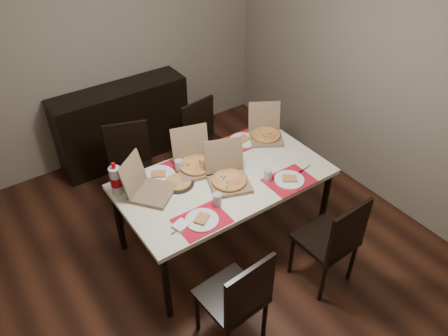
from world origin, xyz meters
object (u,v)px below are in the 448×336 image
at_px(chair_far_left, 131,166).
at_px(chair_far_right, 206,141).
at_px(dining_table, 224,183).
at_px(soda_bottle, 116,180).
at_px(pizza_box_center, 228,177).
at_px(chair_near_left, 238,297).
at_px(sideboard, 123,124).
at_px(dip_bowl, 222,164).
at_px(chair_near_right, 333,239).

relative_size(chair_far_left, chair_far_right, 1.00).
height_order(dining_table, soda_bottle, soda_bottle).
bearing_deg(pizza_box_center, dining_table, 82.29).
height_order(chair_near_left, chair_far_left, same).
xyz_separation_m(chair_far_right, pizza_box_center, (-0.38, -0.94, 0.29)).
bearing_deg(chair_far_right, pizza_box_center, -111.90).
bearing_deg(chair_near_left, soda_bottle, 103.58).
bearing_deg(chair_far_right, dining_table, -113.03).
xyz_separation_m(chair_far_left, soda_bottle, (-0.35, -0.57, 0.36)).
bearing_deg(dining_table, chair_far_right, 66.97).
distance_m(chair_far_left, pizza_box_center, 1.13).
bearing_deg(chair_near_left, sideboard, 82.73).
height_order(chair_near_left, chair_far_right, same).
relative_size(dining_table, chair_near_left, 1.94).
bearing_deg(chair_near_left, pizza_box_center, 58.75).
relative_size(chair_near_left, chair_far_right, 1.00).
height_order(chair_near_left, pizza_box_center, pizza_box_center).
xyz_separation_m(dining_table, dip_bowl, (0.08, 0.15, 0.08)).
xyz_separation_m(chair_far_left, chair_far_right, (0.84, -0.05, 0.00)).
relative_size(sideboard, chair_near_left, 1.61).
distance_m(chair_near_left, pizza_box_center, 1.03).
distance_m(sideboard, chair_far_right, 1.06).
bearing_deg(pizza_box_center, chair_near_left, -121.25).
distance_m(sideboard, chair_near_left, 2.71).
bearing_deg(chair_far_right, chair_near_right, -87.90).
relative_size(dining_table, dip_bowl, 14.08).
height_order(chair_far_right, pizza_box_center, pizza_box_center).
bearing_deg(soda_bottle, chair_far_right, 23.82).
xyz_separation_m(sideboard, pizza_box_center, (0.17, -1.84, 0.35)).
distance_m(dining_table, chair_near_right, 1.02).
relative_size(sideboard, pizza_box_center, 3.29).
xyz_separation_m(dining_table, soda_bottle, (-0.82, 0.34, 0.19)).
distance_m(chair_far_left, chair_far_right, 0.84).
distance_m(chair_far_right, pizza_box_center, 1.05).
bearing_deg(pizza_box_center, chair_far_right, 68.10).
bearing_deg(pizza_box_center, dip_bowl, 68.09).
bearing_deg(chair_near_left, chair_near_right, 0.40).
relative_size(chair_far_left, dip_bowl, 7.27).
distance_m(sideboard, chair_near_right, 2.75).
distance_m(sideboard, dip_bowl, 1.67).
relative_size(pizza_box_center, soda_bottle, 1.55).
bearing_deg(chair_far_left, sideboard, 71.04).
bearing_deg(chair_far_left, pizza_box_center, -64.83).
distance_m(dining_table, chair_far_left, 1.04).
height_order(chair_near_left, chair_near_right, same).
height_order(dip_bowl, soda_bottle, soda_bottle).
distance_m(chair_near_left, soda_bottle, 1.34).
height_order(sideboard, chair_near_right, chair_near_right).
xyz_separation_m(chair_near_left, pizza_box_center, (0.51, 0.84, 0.29)).
bearing_deg(soda_bottle, pizza_box_center, -26.94).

